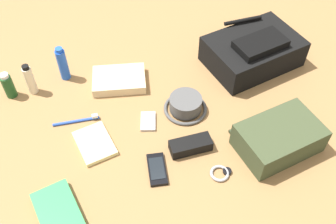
{
  "coord_description": "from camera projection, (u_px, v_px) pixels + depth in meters",
  "views": [
    {
      "loc": [
        -0.27,
        -0.85,
        1.07
      ],
      "look_at": [
        0.0,
        0.0,
        0.04
      ],
      "focal_mm": 41.74,
      "sensor_mm": 36.0,
      "label": 1
    }
  ],
  "objects": [
    {
      "name": "ground_plane",
      "position": [
        168.0,
        121.0,
        1.41
      ],
      "size": [
        2.64,
        2.02,
        0.02
      ],
      "primitive_type": "cube",
      "color": "olive",
      "rests_on": "ground"
    },
    {
      "name": "backpack",
      "position": [
        253.0,
        51.0,
        1.55
      ],
      "size": [
        0.4,
        0.31,
        0.14
      ],
      "color": "black",
      "rests_on": "ground_plane"
    },
    {
      "name": "toiletry_pouch",
      "position": [
        278.0,
        137.0,
        1.29
      ],
      "size": [
        0.29,
        0.26,
        0.1
      ],
      "color": "#384228",
      "rests_on": "ground_plane"
    },
    {
      "name": "bucket_hat",
      "position": [
        186.0,
        105.0,
        1.41
      ],
      "size": [
        0.16,
        0.16,
        0.06
      ],
      "color": "#4E4E4E",
      "rests_on": "ground_plane"
    },
    {
      "name": "shampoo_bottle",
      "position": [
        8.0,
        86.0,
        1.44
      ],
      "size": [
        0.04,
        0.04,
        0.11
      ],
      "color": "#19471E",
      "rests_on": "ground_plane"
    },
    {
      "name": "lotion_bottle",
      "position": [
        30.0,
        80.0,
        1.44
      ],
      "size": [
        0.03,
        0.03,
        0.13
      ],
      "color": "beige",
      "rests_on": "ground_plane"
    },
    {
      "name": "deodorant_spray",
      "position": [
        63.0,
        64.0,
        1.49
      ],
      "size": [
        0.04,
        0.04,
        0.15
      ],
      "color": "blue",
      "rests_on": "ground_plane"
    },
    {
      "name": "paperback_novel",
      "position": [
        60.0,
        216.0,
        1.14
      ],
      "size": [
        0.15,
        0.22,
        0.03
      ],
      "color": "#2D934C",
      "rests_on": "ground_plane"
    },
    {
      "name": "cell_phone",
      "position": [
        157.0,
        169.0,
        1.25
      ],
      "size": [
        0.07,
        0.13,
        0.01
      ],
      "color": "black",
      "rests_on": "ground_plane"
    },
    {
      "name": "media_player",
      "position": [
        148.0,
        121.0,
        1.38
      ],
      "size": [
        0.07,
        0.1,
        0.01
      ],
      "color": "#B7B7BC",
      "rests_on": "ground_plane"
    },
    {
      "name": "wristwatch",
      "position": [
        221.0,
        173.0,
        1.24
      ],
      "size": [
        0.07,
        0.06,
        0.01
      ],
      "color": "#99999E",
      "rests_on": "ground_plane"
    },
    {
      "name": "toothbrush",
      "position": [
        79.0,
        120.0,
        1.39
      ],
      "size": [
        0.16,
        0.02,
        0.02
      ],
      "color": "blue",
      "rests_on": "ground_plane"
    },
    {
      "name": "notepad",
      "position": [
        95.0,
        143.0,
        1.32
      ],
      "size": [
        0.14,
        0.17,
        0.02
      ],
      "primitive_type": "cube",
      "rotation": [
        0.0,
        0.0,
        0.18
      ],
      "color": "beige",
      "rests_on": "ground_plane"
    },
    {
      "name": "folded_towel",
      "position": [
        119.0,
        80.0,
        1.5
      ],
      "size": [
        0.22,
        0.18,
        0.04
      ],
      "primitive_type": "cube",
      "rotation": [
        0.0,
        0.0,
        -0.2
      ],
      "color": "beige",
      "rests_on": "ground_plane"
    },
    {
      "name": "sunglasses_case",
      "position": [
        191.0,
        145.0,
        1.3
      ],
      "size": [
        0.14,
        0.06,
        0.04
      ],
      "primitive_type": "cube",
      "rotation": [
        0.0,
        0.0,
        -0.02
      ],
      "color": "black",
      "rests_on": "ground_plane"
    }
  ]
}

